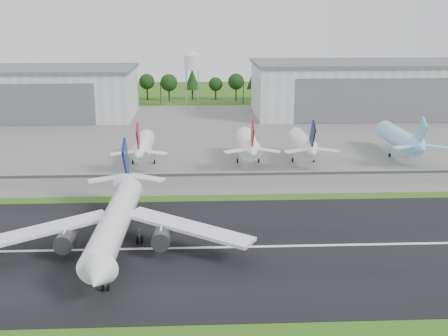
{
  "coord_description": "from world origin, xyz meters",
  "views": [
    {
      "loc": [
        -2.28,
        -98.72,
        47.76
      ],
      "look_at": [
        4.2,
        40.0,
        9.0
      ],
      "focal_mm": 45.0,
      "sensor_mm": 36.0,
      "label": 1
    }
  ],
  "objects_px": {
    "parked_jet_red_a": "(143,147)",
    "parked_jet_skyblue": "(403,140)",
    "parked_jet_red_b": "(249,145)",
    "main_airliner": "(115,229)",
    "parked_jet_navy": "(304,145)"
  },
  "relations": [
    {
      "from": "parked_jet_navy",
      "to": "main_airliner",
      "type": "bearing_deg",
      "value": -127.57
    },
    {
      "from": "parked_jet_red_a",
      "to": "parked_jet_skyblue",
      "type": "bearing_deg",
      "value": 3.36
    },
    {
      "from": "parked_jet_navy",
      "to": "parked_jet_skyblue",
      "type": "relative_size",
      "value": 0.84
    },
    {
      "from": "main_airliner",
      "to": "parked_jet_red_b",
      "type": "relative_size",
      "value": 1.89
    },
    {
      "from": "parked_jet_red_b",
      "to": "parked_jet_navy",
      "type": "height_order",
      "value": "parked_jet_red_b"
    },
    {
      "from": "main_airliner",
      "to": "parked_jet_red_b",
      "type": "bearing_deg",
      "value": -114.99
    },
    {
      "from": "parked_jet_navy",
      "to": "parked_jet_skyblue",
      "type": "distance_m",
      "value": 34.43
    },
    {
      "from": "parked_jet_red_a",
      "to": "parked_jet_skyblue",
      "type": "height_order",
      "value": "parked_jet_skyblue"
    },
    {
      "from": "parked_jet_red_b",
      "to": "main_airliner",
      "type": "bearing_deg",
      "value": -116.49
    },
    {
      "from": "main_airliner",
      "to": "parked_jet_red_a",
      "type": "bearing_deg",
      "value": -87.97
    },
    {
      "from": "main_airliner",
      "to": "parked_jet_red_b",
      "type": "height_order",
      "value": "main_airliner"
    },
    {
      "from": "main_airliner",
      "to": "parked_jet_navy",
      "type": "distance_m",
      "value": 84.55
    },
    {
      "from": "parked_jet_red_a",
      "to": "parked_jet_red_b",
      "type": "distance_m",
      "value": 34.03
    },
    {
      "from": "parked_jet_red_a",
      "to": "parked_jet_navy",
      "type": "xyz_separation_m",
      "value": [
        52.17,
        0.02,
        0.1
      ]
    },
    {
      "from": "parked_jet_red_a",
      "to": "main_airliner",
      "type": "bearing_deg",
      "value": -89.47
    }
  ]
}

